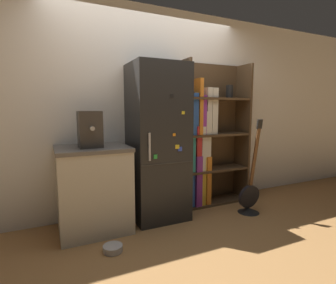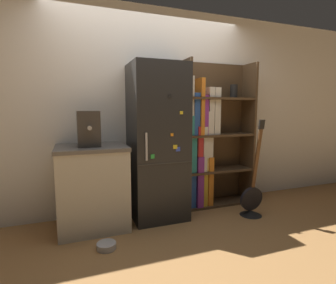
{
  "view_description": "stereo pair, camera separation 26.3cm",
  "coord_description": "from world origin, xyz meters",
  "px_view_note": "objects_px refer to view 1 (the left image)",
  "views": [
    {
      "loc": [
        -1.21,
        -2.72,
        1.32
      ],
      "look_at": [
        0.13,
        0.15,
        0.92
      ],
      "focal_mm": 28.0,
      "sensor_mm": 36.0,
      "label": 1
    },
    {
      "loc": [
        -0.96,
        -2.82,
        1.32
      ],
      "look_at": [
        0.13,
        0.15,
        0.92
      ],
      "focal_mm": 28.0,
      "sensor_mm": 36.0,
      "label": 2
    }
  ],
  "objects_px": {
    "bookshelf": "(204,142)",
    "guitar": "(249,199)",
    "pet_bowl": "(113,248)",
    "espresso_machine": "(90,129)",
    "refrigerator": "(158,143)"
  },
  "relations": [
    {
      "from": "espresso_machine",
      "to": "guitar",
      "type": "distance_m",
      "value": 2.14
    },
    {
      "from": "refrigerator",
      "to": "espresso_machine",
      "type": "xyz_separation_m",
      "value": [
        -0.79,
        -0.06,
        0.19
      ]
    },
    {
      "from": "espresso_machine",
      "to": "pet_bowl",
      "type": "distance_m",
      "value": 1.2
    },
    {
      "from": "espresso_machine",
      "to": "pet_bowl",
      "type": "relative_size",
      "value": 2.05
    },
    {
      "from": "pet_bowl",
      "to": "bookshelf",
      "type": "bearing_deg",
      "value": 26.47
    },
    {
      "from": "bookshelf",
      "to": "espresso_machine",
      "type": "bearing_deg",
      "value": -172.02
    },
    {
      "from": "espresso_machine",
      "to": "pet_bowl",
      "type": "bearing_deg",
      "value": -79.7
    },
    {
      "from": "refrigerator",
      "to": "pet_bowl",
      "type": "bearing_deg",
      "value": -140.74
    },
    {
      "from": "bookshelf",
      "to": "guitar",
      "type": "distance_m",
      "value": 0.95
    },
    {
      "from": "refrigerator",
      "to": "guitar",
      "type": "relative_size",
      "value": 1.54
    },
    {
      "from": "espresso_machine",
      "to": "guitar",
      "type": "xyz_separation_m",
      "value": [
        1.9,
        -0.32,
        -0.94
      ]
    },
    {
      "from": "refrigerator",
      "to": "guitar",
      "type": "bearing_deg",
      "value": -19.35
    },
    {
      "from": "refrigerator",
      "to": "bookshelf",
      "type": "relative_size",
      "value": 0.95
    },
    {
      "from": "guitar",
      "to": "pet_bowl",
      "type": "relative_size",
      "value": 6.5
    },
    {
      "from": "refrigerator",
      "to": "pet_bowl",
      "type": "height_order",
      "value": "refrigerator"
    }
  ]
}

